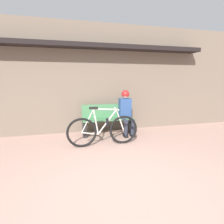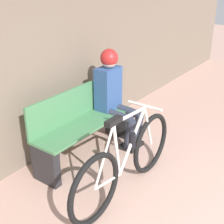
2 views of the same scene
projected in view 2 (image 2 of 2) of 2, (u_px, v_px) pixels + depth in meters
name	position (u px, v px, depth m)	size (l,w,h in m)	color
storefront_wall	(26.00, 23.00, 3.35)	(12.00, 0.56, 3.20)	#756656
park_bench_near	(83.00, 127.00, 3.89)	(1.47, 0.42, 0.87)	#477F51
bicycle	(126.00, 161.00, 3.21)	(1.74, 0.40, 0.96)	black
person_seated	(114.00, 91.00, 4.08)	(0.34, 0.61, 1.29)	#2D3342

